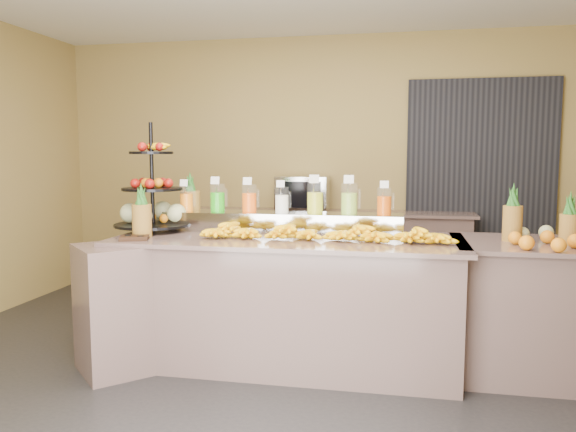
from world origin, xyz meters
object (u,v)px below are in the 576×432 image
(pitcher_tray, at_px, (282,222))
(condiment_caddy, at_px, (134,238))
(right_fruit_pile, at_px, (540,233))
(oven_warmer, at_px, (303,193))
(banana_heap, at_px, (325,231))
(fruit_stand, at_px, (157,203))

(pitcher_tray, relative_size, condiment_caddy, 9.68)
(right_fruit_pile, relative_size, oven_warmer, 0.85)
(pitcher_tray, relative_size, oven_warmer, 3.39)
(banana_heap, bearing_deg, oven_warmer, 104.16)
(fruit_stand, distance_m, right_fruit_pile, 2.79)
(condiment_caddy, height_order, right_fruit_pile, right_fruit_pile)
(banana_heap, bearing_deg, right_fruit_pile, 2.32)
(pitcher_tray, height_order, fruit_stand, fruit_stand)
(right_fruit_pile, bearing_deg, fruit_stand, 176.74)
(fruit_stand, bearing_deg, condiment_caddy, -103.94)
(banana_heap, bearing_deg, fruit_stand, 170.96)
(oven_warmer, bearing_deg, right_fruit_pile, -45.78)
(fruit_stand, relative_size, oven_warmer, 1.55)
(pitcher_tray, bearing_deg, oven_warmer, 94.23)
(pitcher_tray, height_order, right_fruit_pile, right_fruit_pile)
(pitcher_tray, height_order, banana_heap, banana_heap)
(condiment_caddy, bearing_deg, right_fruit_pile, 6.69)
(condiment_caddy, distance_m, oven_warmer, 2.43)
(pitcher_tray, bearing_deg, banana_heap, -42.36)
(banana_heap, height_order, right_fruit_pile, right_fruit_pile)
(condiment_caddy, xyz_separation_m, oven_warmer, (0.81, 2.29, 0.17))
(fruit_stand, xyz_separation_m, condiment_caddy, (0.04, -0.48, -0.20))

